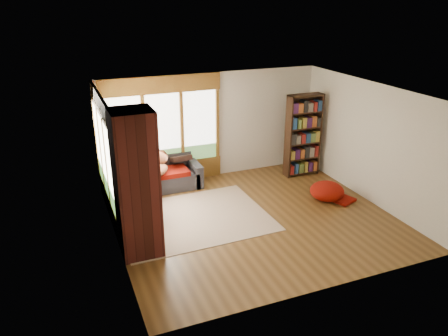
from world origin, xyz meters
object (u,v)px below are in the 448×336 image
object	(u,v)px
area_rug	(193,219)
bookshelf	(303,135)
brick_chimney	(136,185)
sectional_sofa	(142,188)
pouf	(327,191)
dog_tan	(155,164)
dog_brindle	(127,182)

from	to	relation	value
area_rug	bookshelf	xyz separation A→B (m)	(3.31, 1.27, 1.03)
brick_chimney	bookshelf	distance (m)	5.00
area_rug	sectional_sofa	bearing A→B (deg)	122.05
brick_chimney	sectional_sofa	size ratio (longest dim) A/B	1.18
pouf	dog_tan	distance (m)	3.89
area_rug	pouf	size ratio (longest dim) A/B	4.02
pouf	dog_brindle	bearing A→B (deg)	168.18
sectional_sofa	area_rug	world-z (taller)	sectional_sofa
dog_brindle	brick_chimney	bearing A→B (deg)	165.60
brick_chimney	dog_tan	size ratio (longest dim) A/B	2.72
sectional_sofa	area_rug	bearing A→B (deg)	-62.49
pouf	sectional_sofa	bearing A→B (deg)	158.85
pouf	dog_tan	world-z (taller)	dog_tan
sectional_sofa	bookshelf	distance (m)	4.16
bookshelf	area_rug	bearing A→B (deg)	-159.10
bookshelf	dog_tan	bearing A→B (deg)	178.28
dog_tan	brick_chimney	bearing A→B (deg)	-151.95
sectional_sofa	pouf	bearing A→B (deg)	-25.69
area_rug	dog_tan	size ratio (longest dim) A/B	3.19
dog_brindle	pouf	bearing A→B (deg)	-114.41
sectional_sofa	dog_tan	xyz separation A→B (m)	(0.36, 0.13, 0.47)
area_rug	pouf	xyz separation A→B (m)	(3.07, -0.25, 0.21)
bookshelf	pouf	world-z (taller)	bookshelf
brick_chimney	bookshelf	size ratio (longest dim) A/B	1.26
pouf	dog_tan	size ratio (longest dim) A/B	0.79
brick_chimney	dog_brindle	bearing A→B (deg)	88.20
brick_chimney	dog_tan	bearing A→B (deg)	69.62
area_rug	bookshelf	world-z (taller)	bookshelf
dog_tan	dog_brindle	xyz separation A→B (m)	(-0.76, -0.73, -0.02)
brick_chimney	dog_tan	xyz separation A→B (m)	(0.81, 2.18, -0.53)
area_rug	dog_tan	bearing A→B (deg)	106.75
sectional_sofa	area_rug	size ratio (longest dim) A/B	0.72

